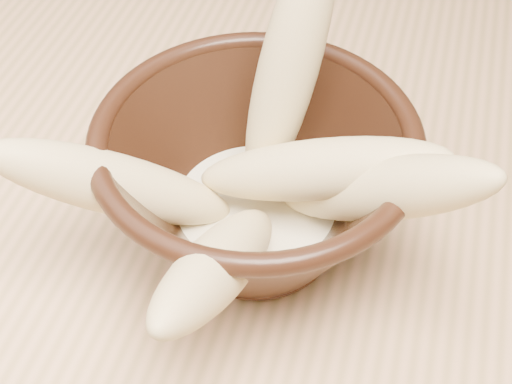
# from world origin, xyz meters

# --- Properties ---
(table) EXTENTS (1.20, 0.80, 0.75)m
(table) POSITION_xyz_m (0.00, 0.00, 0.67)
(table) COLOR #E3AC7C
(table) RESTS_ON ground
(bowl) EXTENTS (0.21, 0.21, 0.11)m
(bowl) POSITION_xyz_m (0.01, -0.05, 0.81)
(bowl) COLOR black
(bowl) RESTS_ON table
(milk_puddle) EXTENTS (0.12, 0.12, 0.02)m
(milk_puddle) POSITION_xyz_m (0.01, -0.05, 0.79)
(milk_puddle) COLOR beige
(milk_puddle) RESTS_ON bowl
(banana_upright) EXTENTS (0.07, 0.11, 0.18)m
(banana_upright) POSITION_xyz_m (0.02, -0.01, 0.88)
(banana_upright) COLOR #D4BA7D
(banana_upright) RESTS_ON bowl
(banana_left) EXTENTS (0.16, 0.11, 0.12)m
(banana_left) POSITION_xyz_m (-0.06, -0.10, 0.84)
(banana_left) COLOR #D4BA7D
(banana_left) RESTS_ON bowl
(banana_right) EXTENTS (0.16, 0.10, 0.14)m
(banana_right) POSITION_xyz_m (0.09, -0.07, 0.85)
(banana_right) COLOR #D4BA7D
(banana_right) RESTS_ON bowl
(banana_across) EXTENTS (0.17, 0.04, 0.09)m
(banana_across) POSITION_xyz_m (0.05, -0.06, 0.84)
(banana_across) COLOR #D4BA7D
(banana_across) RESTS_ON bowl
(banana_front) EXTENTS (0.05, 0.17, 0.11)m
(banana_front) POSITION_xyz_m (0.01, -0.14, 0.83)
(banana_front) COLOR #D4BA7D
(banana_front) RESTS_ON bowl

